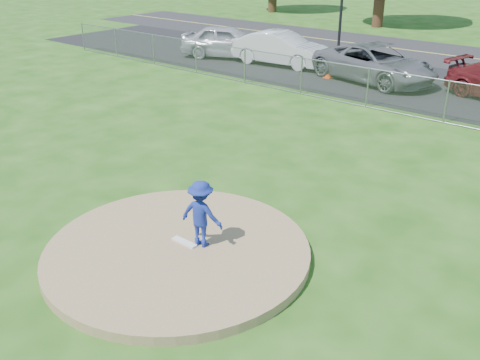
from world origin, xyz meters
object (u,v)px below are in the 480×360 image
Objects in this scene: pitcher at (201,214)px; parked_car_gray at (374,64)px; parked_car_white at (281,48)px; parked_car_silver at (228,42)px; traffic_cone at (328,71)px.

parked_car_gray is at bearing -88.37° from pitcher.
parked_car_gray is at bearing -97.28° from parked_car_white.
parked_car_silver is (-12.48, 15.30, -0.04)m from pitcher.
parked_car_gray is at bearing 20.91° from traffic_cone.
traffic_cone is 6.64m from parked_car_silver.
parked_car_white is 5.24m from parked_car_gray.
traffic_cone is 2.10m from parked_car_gray.
parked_car_gray is (-3.98, 15.46, -0.09)m from pitcher.
parked_car_white is 0.87× the size of parked_car_gray.
parked_car_white is at bearing -107.98° from parked_car_silver.
traffic_cone is at bearing 123.89° from parked_car_gray.
parked_car_white is at bearing 101.23° from parked_car_gray.
parked_car_white is at bearing 165.02° from traffic_cone.
pitcher is 0.24× the size of parked_car_gray.
parked_car_silver is at bearing 104.08° from parked_car_gray.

